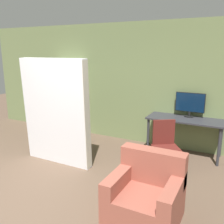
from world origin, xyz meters
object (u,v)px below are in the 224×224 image
object	(u,v)px
bookshelf	(67,99)
mattress_near	(56,112)
armchair	(146,196)
monitor	(190,103)
office_chair	(165,152)

from	to	relation	value
bookshelf	mattress_near	distance (m)	1.90
bookshelf	mattress_near	size ratio (longest dim) A/B	0.93
armchair	bookshelf	bearing A→B (deg)	141.26
monitor	armchair	distance (m)	2.55
office_chair	bookshelf	distance (m)	3.13
bookshelf	mattress_near	bearing A→B (deg)	-59.01
monitor	office_chair	size ratio (longest dim) A/B	0.64
monitor	mattress_near	bearing A→B (deg)	-142.13
monitor	mattress_near	size ratio (longest dim) A/B	0.30
mattress_near	office_chair	bearing A→B (deg)	16.31
office_chair	armchair	xyz separation A→B (m)	(0.14, -1.37, -0.04)
office_chair	bookshelf	size ratio (longest dim) A/B	0.50
office_chair	mattress_near	size ratio (longest dim) A/B	0.46
monitor	armchair	size ratio (longest dim) A/B	0.69
armchair	office_chair	bearing A→B (deg)	95.68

